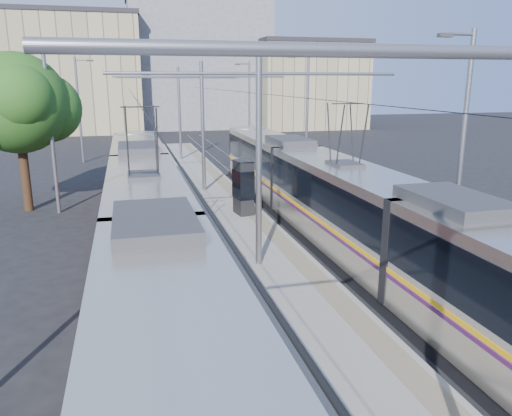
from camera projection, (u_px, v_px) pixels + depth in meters
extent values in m
cube|color=gray|center=(214.00, 205.00, 25.32)|extent=(4.00, 50.00, 0.30)
cube|color=gray|center=(185.00, 204.00, 24.93)|extent=(0.70, 50.00, 0.01)
cube|color=gray|center=(241.00, 201.00, 25.63)|extent=(0.70, 50.00, 0.01)
cube|color=gray|center=(126.00, 213.00, 24.31)|extent=(0.07, 70.00, 0.03)
cube|color=gray|center=(156.00, 211.00, 24.65)|extent=(0.07, 70.00, 0.03)
cube|color=gray|center=(268.00, 204.00, 26.05)|extent=(0.07, 70.00, 0.03)
cube|color=gray|center=(294.00, 203.00, 26.40)|extent=(0.07, 70.00, 0.03)
cube|color=black|center=(149.00, 267.00, 16.81)|extent=(2.30, 29.70, 0.40)
cube|color=beige|center=(146.00, 220.00, 16.40)|extent=(2.40, 28.10, 2.90)
cube|color=black|center=(145.00, 205.00, 16.28)|extent=(2.43, 28.10, 1.30)
cube|color=#EEB10C|center=(147.00, 231.00, 16.50)|extent=(2.43, 28.10, 0.12)
cube|color=#A90D09|center=(148.00, 246.00, 16.62)|extent=(2.42, 28.10, 1.10)
cube|color=#2D2D30|center=(144.00, 172.00, 16.00)|extent=(1.68, 3.00, 0.30)
cube|color=black|center=(341.00, 246.00, 18.97)|extent=(2.30, 31.71, 0.40)
cube|color=#B7B4A8|center=(343.00, 204.00, 18.56)|extent=(2.40, 30.11, 2.90)
cube|color=black|center=(344.00, 190.00, 18.44)|extent=(2.43, 30.11, 1.30)
cube|color=#EEA30C|center=(343.00, 214.00, 18.66)|extent=(2.43, 30.11, 0.12)
cube|color=#431447|center=(342.00, 218.00, 18.70)|extent=(2.43, 30.11, 0.10)
cube|color=#2D2D30|center=(345.00, 161.00, 18.16)|extent=(1.68, 3.00, 0.30)
cylinder|color=slate|center=(259.00, 161.00, 15.97)|extent=(0.20, 0.20, 7.00)
cylinder|color=slate|center=(259.00, 74.00, 15.30)|extent=(9.20, 0.10, 0.10)
cylinder|color=slate|center=(203.00, 128.00, 27.23)|extent=(0.20, 0.20, 7.00)
cylinder|color=slate|center=(201.00, 76.00, 26.55)|extent=(9.20, 0.10, 0.10)
cylinder|color=slate|center=(180.00, 114.00, 38.48)|extent=(0.20, 0.20, 7.00)
cylinder|color=slate|center=(178.00, 78.00, 37.81)|extent=(9.20, 0.10, 0.10)
cylinder|color=black|center=(134.00, 97.00, 23.11)|extent=(0.02, 70.00, 0.02)
cylinder|color=black|center=(283.00, 96.00, 24.85)|extent=(0.02, 70.00, 0.02)
cylinder|color=slate|center=(51.00, 131.00, 23.48)|extent=(0.18, 0.18, 8.00)
cube|color=#2D2D30|center=(68.00, 48.00, 22.82)|extent=(0.50, 0.22, 0.12)
cylinder|color=slate|center=(79.00, 111.00, 38.49)|extent=(0.18, 0.18, 8.00)
cube|color=#2D2D30|center=(90.00, 61.00, 37.83)|extent=(0.50, 0.22, 0.12)
cylinder|color=slate|center=(462.00, 147.00, 17.74)|extent=(0.18, 0.18, 8.00)
cube|color=#2D2D30|center=(445.00, 35.00, 16.54)|extent=(0.50, 0.22, 0.12)
cylinder|color=slate|center=(307.00, 116.00, 32.74)|extent=(0.18, 0.18, 8.00)
cube|color=#2D2D30|center=(292.00, 57.00, 31.55)|extent=(0.50, 0.22, 0.12)
cylinder|color=slate|center=(249.00, 105.00, 47.75)|extent=(0.18, 0.18, 8.00)
cube|color=#2D2D30|center=(238.00, 64.00, 46.55)|extent=(0.50, 0.22, 0.12)
cube|color=black|center=(243.00, 187.00, 22.83)|extent=(0.79, 1.16, 2.49)
cube|color=black|center=(243.00, 184.00, 22.79)|extent=(0.83, 1.21, 1.30)
cylinder|color=#382314|center=(26.00, 179.00, 24.50)|extent=(0.44, 0.44, 3.17)
sphere|color=#164112|center=(17.00, 103.00, 23.59)|extent=(4.76, 4.76, 4.76)
sphere|color=#164112|center=(47.00, 108.00, 24.69)|extent=(3.37, 3.37, 3.37)
cube|color=tan|center=(73.00, 76.00, 61.57)|extent=(16.00, 12.00, 13.66)
cube|color=#262328|center=(68.00, 15.00, 59.81)|extent=(16.32, 12.24, 0.50)
cube|color=gray|center=(197.00, 64.00, 68.79)|extent=(18.00, 14.00, 16.88)
cube|color=tan|center=(307.00, 87.00, 67.30)|extent=(14.00, 10.00, 10.92)
cube|color=#262328|center=(309.00, 42.00, 65.88)|extent=(14.28, 10.20, 0.50)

